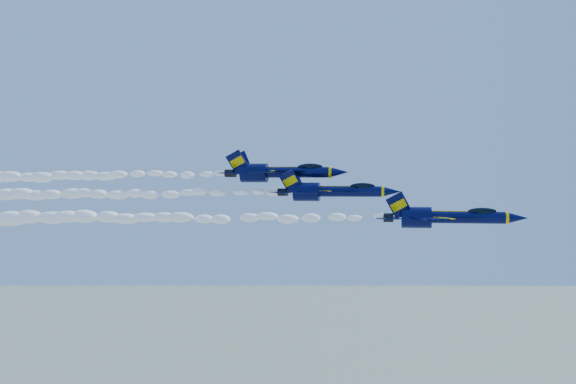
# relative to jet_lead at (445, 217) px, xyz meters

# --- Properties ---
(jet_lead) EXTENTS (16.06, 13.17, 5.97)m
(jet_lead) POSITION_rel_jet_lead_xyz_m (0.00, 0.00, 0.00)
(jet_lead) COLOR #050832
(smoke_trail_jet_lead) EXTENTS (53.32, 2.05, 1.84)m
(smoke_trail_jet_lead) POSITION_rel_jet_lead_xyz_m (-33.52, -0.00, -0.45)
(smoke_trail_jet_lead) COLOR white
(jet_second) EXTENTS (17.06, 13.99, 6.34)m
(jet_second) POSITION_rel_jet_lead_xyz_m (-14.95, 12.90, 2.88)
(jet_second) COLOR #050832
(smoke_trail_jet_second) EXTENTS (53.32, 2.17, 1.96)m
(smoke_trail_jet_second) POSITION_rel_jet_lead_xyz_m (-48.90, 12.90, 2.42)
(smoke_trail_jet_second) COLOR white
(jet_third) EXTENTS (17.97, 14.74, 6.68)m
(jet_third) POSITION_rel_jet_lead_xyz_m (-22.85, 14.78, 5.62)
(jet_third) COLOR #050832
(smoke_trail_jet_third) EXTENTS (53.32, 2.29, 2.06)m
(smoke_trail_jet_third) POSITION_rel_jet_lead_xyz_m (-57.19, 14.78, 5.15)
(smoke_trail_jet_third) COLOR white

